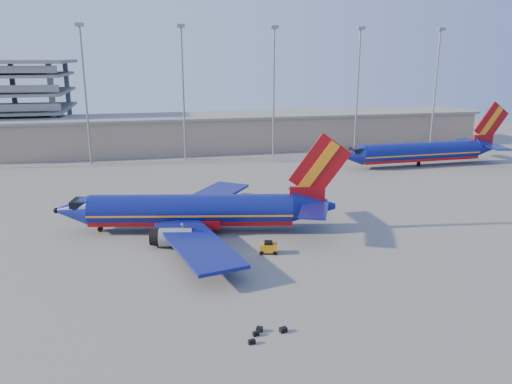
# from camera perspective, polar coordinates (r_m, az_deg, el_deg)

# --- Properties ---
(ground) EXTENTS (220.00, 220.00, 0.00)m
(ground) POSITION_cam_1_polar(r_m,az_deg,el_deg) (68.40, -0.55, -3.67)
(ground) COLOR slate
(ground) RESTS_ON ground
(terminal_building) EXTENTS (122.00, 16.00, 8.50)m
(terminal_building) POSITION_cam_1_polar(r_m,az_deg,el_deg) (124.83, -1.65, 7.00)
(terminal_building) COLOR gray
(terminal_building) RESTS_ON ground
(light_mast_row) EXTENTS (101.60, 1.60, 28.65)m
(light_mast_row) POSITION_cam_1_polar(r_m,az_deg,el_deg) (110.94, -3.09, 12.82)
(light_mast_row) COLOR gray
(light_mast_row) RESTS_ON ground
(aircraft_main) EXTENTS (37.84, 36.05, 12.94)m
(aircraft_main) POSITION_cam_1_polar(r_m,az_deg,el_deg) (65.23, -6.60, -2.17)
(aircraft_main) COLOR navy
(aircraft_main) RESTS_ON ground
(aircraft_second) EXTENTS (38.49, 14.99, 13.03)m
(aircraft_second) POSITION_cam_1_polar(r_m,az_deg,el_deg) (110.17, 18.62, 4.40)
(aircraft_second) COLOR navy
(aircraft_second) RESTS_ON ground
(baggage_tug) EXTENTS (2.26, 1.68, 1.45)m
(baggage_tug) POSITION_cam_1_polar(r_m,az_deg,el_deg) (58.23, 1.43, -6.33)
(baggage_tug) COLOR orange
(baggage_tug) RESTS_ON ground
(luggage_pile) EXTENTS (3.58, 2.17, 0.42)m
(luggage_pile) POSITION_cam_1_polar(r_m,az_deg,el_deg) (42.60, 1.07, -15.78)
(luggage_pile) COLOR black
(luggage_pile) RESTS_ON ground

